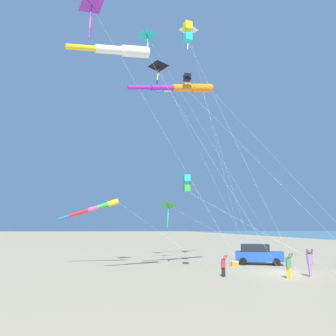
% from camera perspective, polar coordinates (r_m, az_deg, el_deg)
% --- Properties ---
extents(ground_plane, '(600.00, 600.00, 0.00)m').
position_cam_1_polar(ground_plane, '(27.74, 19.12, -16.61)').
color(ground_plane, tan).
extents(parked_car, '(4.68, 3.24, 1.85)m').
position_cam_1_polar(parked_car, '(33.23, 15.15, -14.00)').
color(parked_car, '#1E479E').
rests_on(parked_car, ground_plane).
extents(cooler_box, '(0.62, 0.42, 0.42)m').
position_cam_1_polar(cooler_box, '(31.59, 11.34, -15.72)').
color(cooler_box, orange).
rests_on(cooler_box, ground_plane).
extents(person_adult_flyer, '(0.58, 0.68, 1.99)m').
position_cam_1_polar(person_adult_flyer, '(26.10, 23.07, -14.41)').
color(person_adult_flyer, '#8E6B9E').
rests_on(person_adult_flyer, ground_plane).
extents(person_child_green_jacket, '(0.51, 0.53, 1.49)m').
position_cam_1_polar(person_child_green_jacket, '(24.57, 9.44, -16.02)').
color(person_child_green_jacket, '#232328').
rests_on(person_child_green_jacket, ground_plane).
extents(person_child_grey_jacket, '(0.56, 0.61, 1.72)m').
position_cam_1_polar(person_child_grey_jacket, '(24.66, 19.92, -15.25)').
color(person_child_grey_jacket, gold).
rests_on(person_child_grey_jacket, ground_plane).
extents(kite_delta_small_distant, '(11.09, 1.60, 5.87)m').
position_cam_1_polar(kite_delta_small_distant, '(31.98, 0.14, -6.38)').
color(kite_delta_small_distant, green).
rests_on(kite_delta_small_distant, ground_plane).
extents(kite_delta_black_fish_shape, '(7.22, 5.89, 22.15)m').
position_cam_1_polar(kite_delta_black_fish_shape, '(34.19, 3.55, 22.32)').
color(kite_delta_black_fish_shape, white).
rests_on(kite_delta_black_fish_shape, ground_plane).
extents(kite_delta_long_streamer_left, '(10.98, 7.41, 17.38)m').
position_cam_1_polar(kite_delta_long_streamer_left, '(29.97, -1.60, 16.82)').
color(kite_delta_long_streamer_left, black).
rests_on(kite_delta_long_streamer_left, ground_plane).
extents(kite_delta_orange_high_right, '(12.90, 4.54, 19.66)m').
position_cam_1_polar(kite_delta_orange_high_right, '(27.48, -12.87, 25.39)').
color(kite_delta_orange_high_right, purple).
rests_on(kite_delta_orange_high_right, ground_plane).
extents(kite_windsock_purple_drifting, '(13.74, 2.62, 15.32)m').
position_cam_1_polar(kite_windsock_purple_drifting, '(22.88, -7.91, 19.27)').
color(kite_windsock_purple_drifting, white).
rests_on(kite_windsock_purple_drifting, ground_plane).
extents(kite_delta_green_low_center, '(14.11, 3.63, 21.06)m').
position_cam_1_polar(kite_delta_green_low_center, '(32.86, -3.51, 21.59)').
color(kite_delta_green_low_center, '#1EB7C6').
rests_on(kite_delta_green_low_center, ground_plane).
extents(kite_windsock_yellow_midlevel, '(13.32, 3.93, 6.05)m').
position_cam_1_polar(kite_windsock_yellow_midlevel, '(31.84, -12.06, -6.65)').
color(kite_windsock_yellow_midlevel, yellow).
rests_on(kite_windsock_yellow_midlevel, ground_plane).
extents(kite_box_red_high_left, '(11.66, 9.71, 19.02)m').
position_cam_1_polar(kite_box_red_high_left, '(35.49, 3.33, 14.42)').
color(kite_box_red_high_left, black).
rests_on(kite_box_red_high_left, ground_plane).
extents(kite_windsock_checkered_midright, '(20.83, 3.50, 15.34)m').
position_cam_1_polar(kite_windsock_checkered_midright, '(27.55, 2.83, 13.52)').
color(kite_windsock_checkered_midright, orange).
rests_on(kite_windsock_checkered_midright, ground_plane).
extents(kite_box_striped_overhead, '(7.94, 0.76, 18.17)m').
position_cam_1_polar(kite_box_striped_overhead, '(26.27, 3.43, 22.15)').
color(kite_box_striped_overhead, yellow).
rests_on(kite_box_striped_overhead, ground_plane).
extents(kite_box_long_streamer_right, '(10.91, 3.30, 7.63)m').
position_cam_1_polar(kite_box_long_streamer_right, '(27.16, 3.30, -2.62)').
color(kite_box_long_streamer_right, '#1EB7C6').
rests_on(kite_box_long_streamer_right, ground_plane).
extents(kite_windsock_magenta_far_left, '(9.58, 2.44, 19.08)m').
position_cam_1_polar(kite_windsock_magenta_far_left, '(37.23, 3.03, 13.49)').
color(kite_windsock_magenta_far_left, blue).
rests_on(kite_windsock_magenta_far_left, ground_plane).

